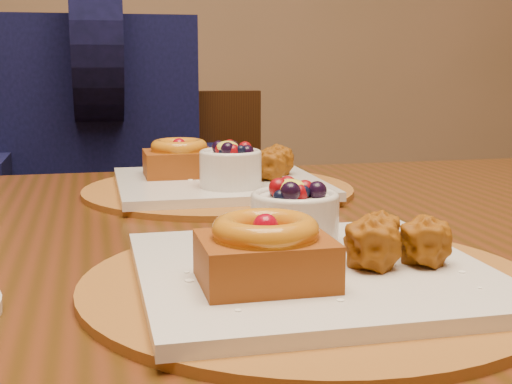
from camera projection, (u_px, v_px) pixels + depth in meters
dining_table at (253, 294)px, 0.81m from camera, size 1.60×0.90×0.76m
place_setting_near at (308, 262)px, 0.59m from camera, size 0.38×0.38×0.08m
place_setting_far at (217, 178)px, 1.00m from camera, size 0.38×0.38×0.08m
chair_far at (167, 285)px, 1.46m from camera, size 0.45×0.45×0.88m
diner at (98, 105)px, 1.48m from camera, size 0.49×0.48×0.79m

